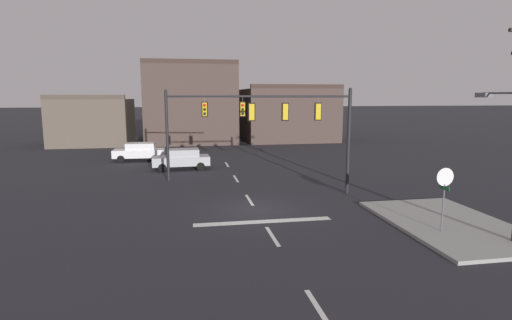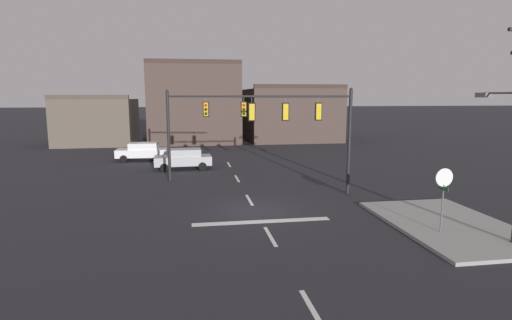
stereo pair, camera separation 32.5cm
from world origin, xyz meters
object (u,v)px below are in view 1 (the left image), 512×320
object	(u,v)px
signal_mast_far_side	(197,119)
car_lot_middle	(182,159)
car_lot_nearside	(140,151)
signal_mast_near_side	(311,121)
stop_sign	(444,184)

from	to	relation	value
signal_mast_far_side	car_lot_middle	size ratio (longest dim) A/B	1.48
signal_mast_far_side	car_lot_nearside	xyz separation A→B (m)	(-4.82, 9.44, -3.34)
signal_mast_near_side	car_lot_middle	bearing A→B (deg)	127.28
signal_mast_near_side	stop_sign	distance (m)	8.63
signal_mast_near_side	car_lot_middle	world-z (taller)	signal_mast_near_side
car_lot_nearside	signal_mast_near_side	bearing A→B (deg)	-52.90
signal_mast_far_side	car_lot_middle	distance (m)	5.71
signal_mast_near_side	signal_mast_far_side	xyz separation A→B (m)	(-6.28, 5.24, -0.12)
stop_sign	car_lot_nearside	size ratio (longest dim) A/B	0.63
signal_mast_far_side	car_lot_nearside	distance (m)	11.11
car_lot_nearside	car_lot_middle	size ratio (longest dim) A/B	0.99
stop_sign	car_lot_middle	world-z (taller)	stop_sign
car_lot_nearside	car_lot_middle	bearing A→B (deg)	-53.24
signal_mast_near_side	signal_mast_far_side	size ratio (longest dim) A/B	1.05
stop_sign	car_lot_middle	size ratio (longest dim) A/B	0.63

